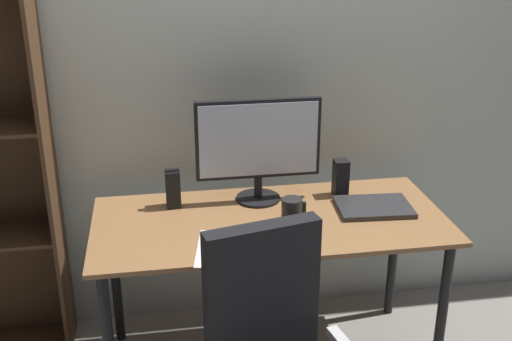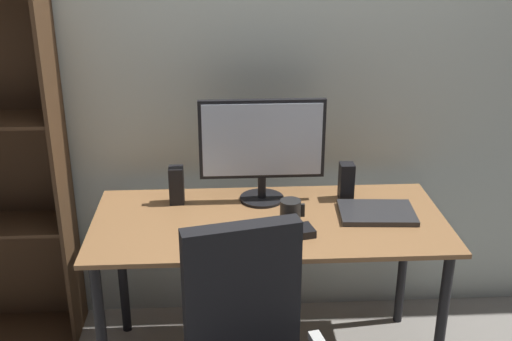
{
  "view_description": "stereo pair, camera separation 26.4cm",
  "coord_description": "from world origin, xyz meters",
  "views": [
    {
      "loc": [
        -0.45,
        -2.37,
        1.94
      ],
      "look_at": [
        -0.05,
        0.05,
        0.95
      ],
      "focal_mm": 44.37,
      "sensor_mm": 36.0,
      "label": 1
    },
    {
      "loc": [
        -0.19,
        -2.4,
        1.94
      ],
      "look_at": [
        -0.05,
        0.05,
        0.95
      ],
      "focal_mm": 44.37,
      "sensor_mm": 36.0,
      "label": 2
    }
  ],
  "objects": [
    {
      "name": "keyboard",
      "position": [
        -0.07,
        -0.17,
        0.75
      ],
      "size": [
        0.29,
        0.12,
        0.02
      ],
      "primitive_type": "cube",
      "rotation": [
        0.0,
        0.0,
        -0.04
      ],
      "color": "black",
      "rests_on": "desk"
    },
    {
      "name": "desk",
      "position": [
        0.0,
        0.0,
        0.65
      ],
      "size": [
        1.5,
        0.69,
        0.74
      ],
      "color": "olive",
      "rests_on": "ground"
    },
    {
      "name": "speaker_right",
      "position": [
        0.36,
        0.19,
        0.82
      ],
      "size": [
        0.06,
        0.07,
        0.17
      ],
      "primitive_type": "cube",
      "color": "black",
      "rests_on": "desk"
    },
    {
      "name": "paper_sheet",
      "position": [
        -0.22,
        -0.23,
        0.74
      ],
      "size": [
        0.26,
        0.33,
        0.0
      ],
      "primitive_type": "cube",
      "rotation": [
        0.0,
        0.0,
        -0.17
      ],
      "color": "white",
      "rests_on": "desk"
    },
    {
      "name": "monitor",
      "position": [
        -0.02,
        0.2,
        1.01
      ],
      "size": [
        0.55,
        0.2,
        0.47
      ],
      "color": "black",
      "rests_on": "desk"
    },
    {
      "name": "coffee_mug",
      "position": [
        0.09,
        -0.03,
        0.79
      ],
      "size": [
        0.1,
        0.09,
        0.1
      ],
      "color": "black",
      "rests_on": "desk"
    },
    {
      "name": "mouse",
      "position": [
        0.14,
        -0.14,
        0.76
      ],
      "size": [
        0.08,
        0.11,
        0.03
      ],
      "primitive_type": "cube",
      "rotation": [
        0.0,
        0.0,
        0.23
      ],
      "color": "black",
      "rests_on": "desk"
    },
    {
      "name": "back_wall",
      "position": [
        0.0,
        0.51,
        1.3
      ],
      "size": [
        6.4,
        0.1,
        2.6
      ],
      "primitive_type": "cube",
      "color": "beige",
      "rests_on": "ground"
    },
    {
      "name": "laptop",
      "position": [
        0.47,
        0.02,
        0.75
      ],
      "size": [
        0.33,
        0.25,
        0.02
      ],
      "primitive_type": "cube",
      "rotation": [
        0.0,
        0.0,
        -0.07
      ],
      "color": "#2D2D30",
      "rests_on": "desk"
    },
    {
      "name": "speaker_left",
      "position": [
        -0.4,
        0.19,
        0.82
      ],
      "size": [
        0.06,
        0.07,
        0.17
      ],
      "primitive_type": "cube",
      "color": "black",
      "rests_on": "desk"
    }
  ]
}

